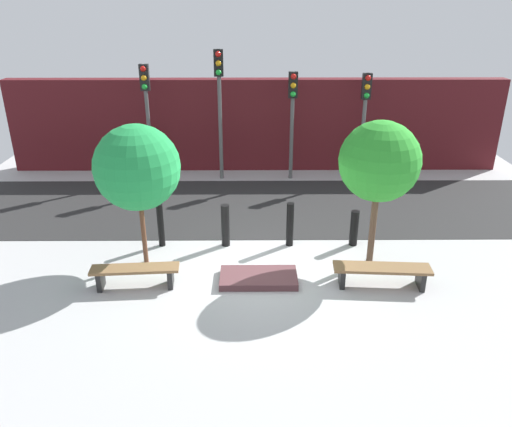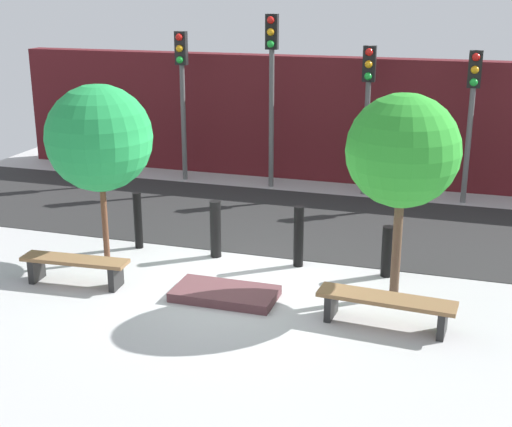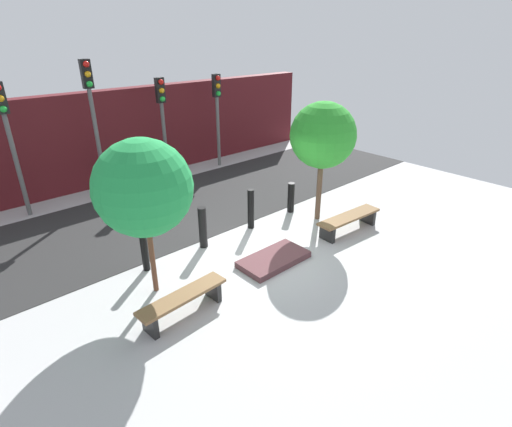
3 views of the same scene
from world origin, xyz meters
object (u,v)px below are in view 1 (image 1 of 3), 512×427
bench_left (135,273)px  planter_bed (259,278)px  tree_behind_left_bench (137,168)px  tree_behind_right_bench (379,162)px  bench_right (382,272)px  bollard_far_left (161,225)px  traffic_light_mid_east (292,106)px  bollard_left (225,225)px  bollard_right (354,228)px  traffic_light_west (146,102)px  bollard_center (290,224)px  traffic_light_east (365,107)px  traffic_light_mid_west (219,93)px

bench_left → planter_bed: (2.49, 0.20, -0.25)m
planter_bed → tree_behind_left_bench: (-2.49, 0.83, 2.12)m
tree_behind_right_bench → bench_right: bearing=-90.0°
bench_right → bollard_far_left: bearing=162.8°
bench_right → traffic_light_mid_east: size_ratio=0.59×
tree_behind_right_bench → bollard_left: size_ratio=3.08×
tree_behind_left_bench → tree_behind_right_bench: 4.97m
bollard_right → traffic_light_west: size_ratio=0.24×
bollard_far_left → bollard_center: (3.02, 0.00, 0.01)m
bench_right → traffic_light_west: traffic_light_west is taller
traffic_light_mid_east → traffic_light_east: (2.23, -0.00, -0.03)m
traffic_light_west → traffic_light_east: (6.70, -0.00, -0.18)m
bollard_far_left → traffic_light_east: traffic_light_east is taller
bollard_far_left → traffic_light_east: size_ratio=0.32×
bollard_center → traffic_light_west: 6.58m
bench_right → bollard_left: 3.73m
bollard_far_left → bollard_center: bearing=0.0°
bollard_far_left → traffic_light_mid_west: 5.38m
planter_bed → bollard_center: size_ratio=1.49×
bench_left → bench_right: size_ratio=0.90×
bench_right → bollard_center: bearing=137.3°
bollard_center → traffic_light_east: bearing=61.4°
tree_behind_left_bench → traffic_light_west: size_ratio=0.86×
planter_bed → traffic_light_east: traffic_light_east is taller
bench_left → planter_bed: 2.51m
bench_right → bollard_center: size_ratio=1.84×
traffic_light_mid_west → traffic_light_mid_east: bearing=-0.0°
planter_bed → tree_behind_right_bench: size_ratio=0.50×
bench_right → traffic_light_east: size_ratio=0.59×
bollard_far_left → traffic_light_west: traffic_light_west is taller
bollard_center → traffic_light_mid_east: bearing=85.7°
bollard_center → traffic_light_mid_west: size_ratio=0.27×
bollard_center → bench_right: bearing=-46.6°
tree_behind_left_bench → traffic_light_east: bearing=43.6°
bench_left → traffic_light_mid_east: bearing=57.5°
tree_behind_left_bench → bollard_far_left: tree_behind_left_bench is taller
tree_behind_left_bench → traffic_light_west: bearing=98.8°
bollard_far_left → bollard_right: size_ratio=1.22×
bench_left → tree_behind_left_bench: tree_behind_left_bench is taller
traffic_light_mid_east → planter_bed: bearing=-99.9°
bench_right → bollard_right: 1.85m
bollard_far_left → bollard_left: size_ratio=1.03×
bollard_right → traffic_light_east: (1.08, 4.76, 1.87)m
tree_behind_right_bench → traffic_light_mid_east: traffic_light_mid_east is taller
tree_behind_left_bench → bollard_center: size_ratio=2.89×
bench_right → traffic_light_east: traffic_light_east is taller
tree_behind_left_bench → tree_behind_right_bench: size_ratio=0.98×
bollard_left → traffic_light_mid_west: bearing=94.3°
tree_behind_left_bench → bollard_left: bearing=24.8°
bench_right → bollard_center: bollard_center is taller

